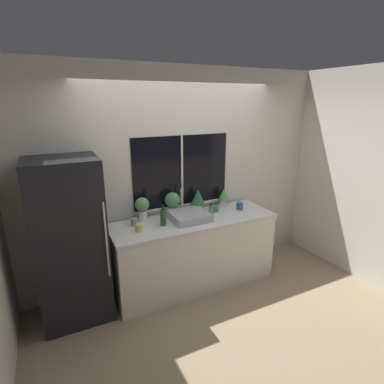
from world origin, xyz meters
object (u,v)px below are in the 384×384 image
object	(u,v)px
bottle_tall	(163,217)
mug_yellow	(139,228)
refrigerator	(70,242)
mug_blue	(240,206)
potted_plant_far_right	(224,196)
potted_plant_far_left	(142,207)
soap_bottle	(211,209)
potted_plant_center_left	(172,202)
mug_grey	(134,222)
sink	(189,216)
potted_plant_center_right	(198,199)
mug_green	(215,209)

from	to	relation	value
bottle_tall	mug_yellow	size ratio (longest dim) A/B	3.05
mug_yellow	refrigerator	bearing A→B (deg)	172.81
mug_blue	potted_plant_far_right	bearing A→B (deg)	119.56
potted_plant_far_left	soap_bottle	distance (m)	0.87
potted_plant_center_left	mug_grey	xyz separation A→B (m)	(-0.53, -0.12, -0.13)
potted_plant_far_right	sink	bearing A→B (deg)	-160.00
potted_plant_center_left	bottle_tall	xyz separation A→B (m)	(-0.23, -0.27, -0.07)
potted_plant_center_right	mug_grey	bearing A→B (deg)	-172.43
potted_plant_far_right	mug_green	size ratio (longest dim) A/B	2.63
potted_plant_center_left	potted_plant_far_right	bearing A→B (deg)	0.00
sink	potted_plant_far_right	world-z (taller)	sink
mug_yellow	sink	bearing A→B (deg)	6.17
mug_blue	mug_green	distance (m)	0.34
potted_plant_far_left	potted_plant_center_right	bearing A→B (deg)	0.00
mug_blue	sink	bearing A→B (deg)	-178.66
soap_bottle	potted_plant_center_right	bearing A→B (deg)	114.30
soap_bottle	mug_blue	world-z (taller)	soap_bottle
refrigerator	potted_plant_far_right	size ratio (longest dim) A/B	7.10
refrigerator	soap_bottle	xyz separation A→B (m)	(1.69, 0.02, 0.08)
mug_green	soap_bottle	bearing A→B (deg)	-146.70
refrigerator	soap_bottle	size ratio (longest dim) A/B	11.65
refrigerator	mug_green	distance (m)	1.79
mug_green	potted_plant_far_left	bearing A→B (deg)	171.93
potted_plant_far_left	mug_blue	xyz separation A→B (m)	(1.27, -0.21, -0.12)
mug_yellow	mug_grey	bearing A→B (deg)	90.19
potted_plant_center_left	refrigerator	bearing A→B (deg)	-170.30
refrigerator	potted_plant_far_left	distance (m)	0.89
potted_plant_center_left	mug_green	distance (m)	0.58
mug_blue	mug_yellow	bearing A→B (deg)	-176.40
refrigerator	sink	xyz separation A→B (m)	(1.36, -0.02, 0.06)
potted_plant_far_left	bottle_tall	distance (m)	0.32
refrigerator	potted_plant_center_right	xyz separation A→B (m)	(1.60, 0.21, 0.18)
mug_yellow	bottle_tall	bearing A→B (deg)	6.73
potted_plant_center_left	mug_yellow	xyz separation A→B (m)	(-0.53, -0.30, -0.13)
mug_blue	mug_grey	world-z (taller)	mug_blue
potted_plant_far_right	mug_blue	distance (m)	0.26
refrigerator	potted_plant_center_right	bearing A→B (deg)	7.54
refrigerator	potted_plant_center_right	world-z (taller)	refrigerator
potted_plant_far_left	mug_yellow	world-z (taller)	potted_plant_far_left
potted_plant_far_left	potted_plant_far_right	distance (m)	1.15
refrigerator	bottle_tall	bearing A→B (deg)	-3.00
mug_yellow	potted_plant_center_right	bearing A→B (deg)	18.61
potted_plant_center_left	bottle_tall	world-z (taller)	potted_plant_center_left
sink	bottle_tall	world-z (taller)	sink
sink	mug_yellow	distance (m)	0.66
potted_plant_center_right	mug_green	size ratio (longest dim) A/B	3.06
mug_blue	mug_green	world-z (taller)	mug_blue
mug_yellow	mug_blue	world-z (taller)	mug_blue
potted_plant_center_right	potted_plant_far_right	world-z (taller)	potted_plant_center_right
potted_plant_far_left	mug_yellow	xyz separation A→B (m)	(-0.14, -0.30, -0.13)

